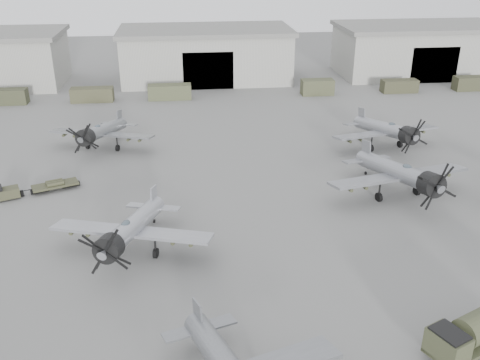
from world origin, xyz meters
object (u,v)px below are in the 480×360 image
at_px(aircraft_mid_2, 402,174).
at_px(aircraft_far_0, 100,132).
at_px(aircraft_mid_1, 130,230).
at_px(aircraft_far_1, 388,130).
at_px(tug_trailer, 26,190).
at_px(fuel_tanker, 476,330).

relative_size(aircraft_mid_2, aircraft_far_0, 1.15).
xyz_separation_m(aircraft_mid_1, aircraft_far_0, (-5.04, 23.33, -0.07)).
bearing_deg(aircraft_far_1, tug_trailer, 178.66).
distance_m(aircraft_mid_1, aircraft_far_1, 34.19).
distance_m(aircraft_mid_1, aircraft_far_0, 23.87).
bearing_deg(fuel_tanker, aircraft_mid_2, 55.82).
bearing_deg(fuel_tanker, aircraft_far_1, 53.62).
xyz_separation_m(aircraft_mid_1, fuel_tanker, (20.98, -12.83, -0.80)).
relative_size(aircraft_mid_2, fuel_tanker, 1.98).
bearing_deg(aircraft_mid_1, aircraft_far_1, 52.35).
height_order(aircraft_mid_2, aircraft_far_1, aircraft_mid_2).
bearing_deg(fuel_tanker, aircraft_far_0, 101.14).
bearing_deg(aircraft_mid_2, tug_trailer, 159.91).
bearing_deg(tug_trailer, aircraft_mid_2, -29.14).
relative_size(aircraft_mid_1, fuel_tanker, 1.79).
distance_m(aircraft_far_1, tug_trailer, 39.44).
height_order(aircraft_mid_1, fuel_tanker, aircraft_mid_1).
bearing_deg(aircraft_mid_1, aircraft_far_0, 118.98).
relative_size(aircraft_far_0, aircraft_far_1, 0.94).
xyz_separation_m(aircraft_far_1, tug_trailer, (-38.59, -7.93, -1.79)).
distance_m(aircraft_mid_1, tug_trailer, 16.19).
bearing_deg(tug_trailer, aircraft_far_1, -10.07).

